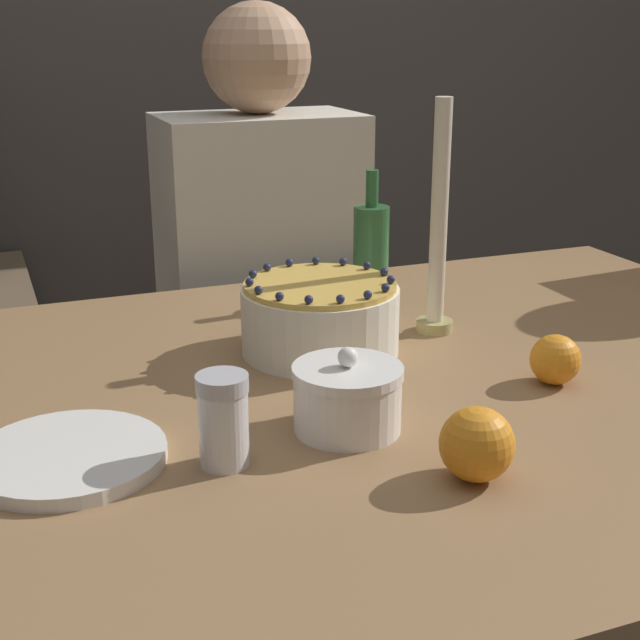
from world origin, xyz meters
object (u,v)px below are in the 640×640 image
Objects in this scene: sugar_bowl at (347,398)px; bottle at (371,250)px; sugar_shaker at (223,420)px; candle at (438,237)px; cake at (320,317)px; person_man_blue_shirt at (263,346)px.

bottle reaches higher than sugar_bowl.
candle is at bearing 35.72° from sugar_shaker.
candle is at bearing -84.88° from bottle.
person_man_blue_shirt reaches higher than cake.
sugar_bowl is (-0.07, -0.25, -0.01)m from cake.
candle is (0.26, 0.27, 0.11)m from sugar_bowl.
bottle is (0.40, 0.50, 0.03)m from sugar_shaker.
bottle is (0.18, 0.22, 0.03)m from cake.
bottle is 0.18× the size of person_man_blue_shirt.
person_man_blue_shirt reaches higher than sugar_bowl.
bottle reaches higher than cake.
cake is at bearing 51.92° from sugar_shaker.
sugar_shaker is (-0.22, -0.29, 0.00)m from cake.
candle is (0.20, 0.02, 0.10)m from cake.
person_man_blue_shirt is (-0.10, 0.57, -0.36)m from candle.
sugar_shaker is at bearing -144.28° from candle.
candle reaches higher than bottle.
cake is 2.19× the size of sugar_shaker.
sugar_shaker is 0.08× the size of person_man_blue_shirt.
sugar_shaker is 0.29× the size of candle.
sugar_bowl is 0.59× the size of bottle.
sugar_shaker is 0.96m from person_man_blue_shirt.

